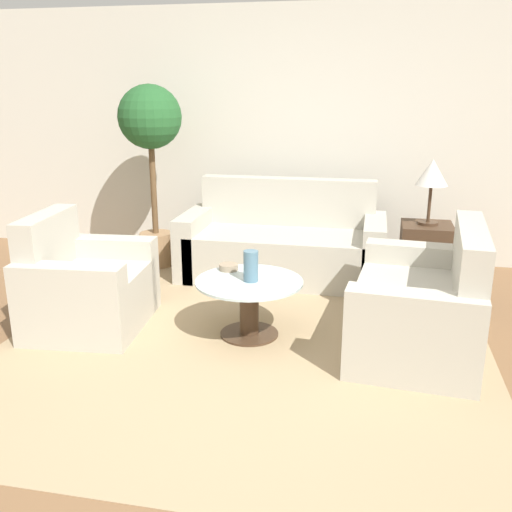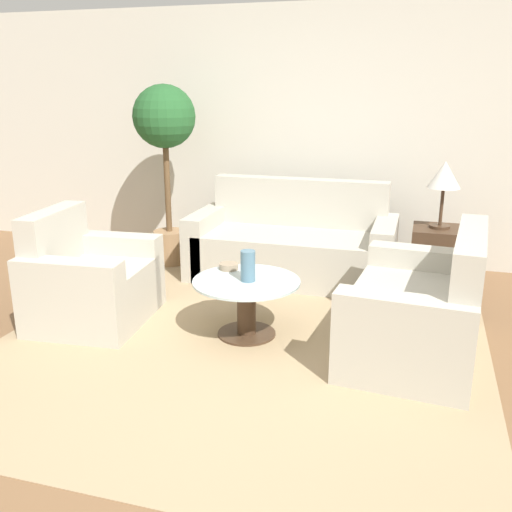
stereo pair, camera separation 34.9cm
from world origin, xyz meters
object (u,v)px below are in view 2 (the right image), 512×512
(armchair, at_px, (87,284))
(coffee_table, at_px, (246,300))
(vase, at_px, (248,266))
(table_lamp, at_px, (444,177))
(potted_plant, at_px, (165,136))
(loveseat, at_px, (424,314))
(bowl, at_px, (229,266))
(sofa_main, at_px, (293,246))

(armchair, relative_size, coffee_table, 1.28)
(armchair, xyz_separation_m, coffee_table, (1.30, 0.07, -0.01))
(coffee_table, height_order, vase, vase)
(table_lamp, relative_size, potted_plant, 0.32)
(coffee_table, xyz_separation_m, potted_plant, (-1.31, 1.51, 1.04))
(loveseat, bearing_deg, armchair, -82.19)
(bowl, bearing_deg, table_lamp, 37.85)
(sofa_main, height_order, bowl, sofa_main)
(sofa_main, relative_size, loveseat, 1.38)
(potted_plant, height_order, vase, potted_plant)
(sofa_main, xyz_separation_m, armchair, (-1.32, -1.54, -0.00))
(armchair, xyz_separation_m, loveseat, (2.57, 0.11, 0.00))
(table_lamp, height_order, potted_plant, potted_plant)
(sofa_main, distance_m, table_lamp, 1.53)
(loveseat, xyz_separation_m, table_lamp, (0.09, 1.38, 0.74))
(armchair, height_order, table_lamp, table_lamp)
(potted_plant, relative_size, vase, 7.99)
(loveseat, relative_size, bowl, 9.55)
(armchair, height_order, potted_plant, potted_plant)
(sofa_main, relative_size, vase, 8.50)
(armchair, bearing_deg, bowl, -80.58)
(coffee_table, distance_m, bowl, 0.34)
(vase, bearing_deg, coffee_table, 151.53)
(coffee_table, distance_m, table_lamp, 2.11)
(potted_plant, distance_m, vase, 2.16)
(armchair, distance_m, bowl, 1.14)
(loveseat, xyz_separation_m, vase, (-1.25, -0.06, 0.25))
(vase, xyz_separation_m, bowl, (-0.22, 0.22, -0.09))
(sofa_main, distance_m, loveseat, 1.89)
(bowl, bearing_deg, potted_plant, 130.44)
(coffee_table, distance_m, vase, 0.27)
(bowl, bearing_deg, coffee_table, -44.96)
(potted_plant, bearing_deg, sofa_main, -1.58)
(sofa_main, height_order, vase, sofa_main)
(sofa_main, bearing_deg, bowl, -100.29)
(sofa_main, xyz_separation_m, table_lamp, (1.34, -0.04, 0.74))
(bowl, bearing_deg, armchair, -165.96)
(loveseat, distance_m, bowl, 1.49)
(table_lamp, relative_size, vase, 2.59)
(coffee_table, bearing_deg, loveseat, 2.20)
(sofa_main, relative_size, potted_plant, 1.06)
(armchair, height_order, coffee_table, armchair)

